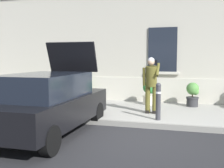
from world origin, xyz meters
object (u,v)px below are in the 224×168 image
at_px(planter_terracotta, 20,88).
at_px(planter_charcoal, 193,94).
at_px(hatchback_car_black, 48,102).
at_px(person_on_phone, 151,82).
at_px(planter_cream, 149,92).
at_px(bollard_near_person, 158,100).
at_px(planter_olive, 83,89).

relative_size(planter_terracotta, planter_charcoal, 1.00).
xyz_separation_m(hatchback_car_black, planter_terracotta, (-3.70, 4.22, -0.19)).
bearing_deg(person_on_phone, planter_cream, 98.37).
xyz_separation_m(person_on_phone, planter_charcoal, (1.25, 1.69, -0.54)).
bearing_deg(planter_charcoal, hatchback_car_black, -129.42).
height_order(person_on_phone, planter_terracotta, person_on_phone).
bearing_deg(bollard_near_person, planter_olive, 139.79).
bearing_deg(hatchback_car_black, planter_terracotta, 131.21).
xyz_separation_m(planter_terracotta, planter_olive, (2.78, 0.33, 0.00)).
bearing_deg(hatchback_car_black, planter_charcoal, 50.58).
bearing_deg(planter_terracotta, planter_cream, -0.60).
distance_m(planter_terracotta, planter_olive, 2.80).
relative_size(planter_terracotta, planter_cream, 1.00).
bearing_deg(planter_olive, hatchback_car_black, -78.65).
bearing_deg(planter_cream, bollard_near_person, -75.78).
distance_m(bollard_near_person, person_on_phone, 0.99).
relative_size(hatchback_car_black, planter_cream, 4.74).
height_order(hatchback_car_black, person_on_phone, hatchback_car_black).
relative_size(bollard_near_person, planter_olive, 1.22).
relative_size(planter_olive, planter_charcoal, 1.00).
distance_m(bollard_near_person, planter_olive, 4.48).
distance_m(planter_olive, planter_charcoal, 4.36).
xyz_separation_m(person_on_phone, planter_terracotta, (-5.88, 1.73, -0.54)).
height_order(hatchback_car_black, planter_terracotta, hatchback_car_black).
relative_size(person_on_phone, planter_terracotta, 2.03).
xyz_separation_m(person_on_phone, planter_olive, (-3.10, 2.06, -0.54)).
xyz_separation_m(bollard_near_person, planter_charcoal, (0.93, 2.52, -0.11)).
bearing_deg(planter_charcoal, planter_cream, -179.42).
xyz_separation_m(planter_terracotta, planter_cream, (5.57, -0.06, 0.00)).
xyz_separation_m(bollard_near_person, person_on_phone, (-0.32, 0.83, 0.44)).
bearing_deg(planter_terracotta, planter_olive, 6.72).
distance_m(hatchback_car_black, person_on_phone, 3.33).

